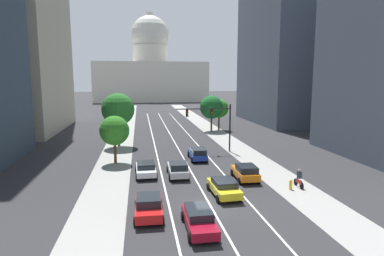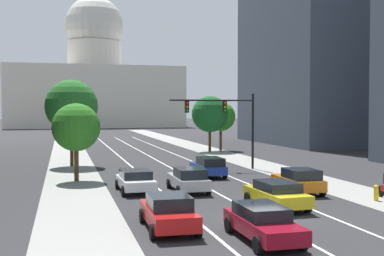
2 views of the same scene
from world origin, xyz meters
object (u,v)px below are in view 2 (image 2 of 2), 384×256
(traffic_signal_mast, at_px, (227,116))
(street_tree_mid_right, at_px, (221,117))
(car_orange, at_px, (299,180))
(car_white, at_px, (136,180))
(capitol_building, at_px, (95,83))
(fire_hydrant, at_px, (376,193))
(street_tree_near_left, at_px, (76,128))
(car_yellow, at_px, (277,194))
(street_tree_near_right, at_px, (210,114))
(car_blue, at_px, (209,166))
(street_tree_mid_left, at_px, (71,106))
(car_crimson, at_px, (263,222))
(car_red, at_px, (169,212))
(car_silver, at_px, (188,179))

(traffic_signal_mast, xyz_separation_m, street_tree_mid_right, (5.36, 18.64, -0.37))
(car_orange, relative_size, car_white, 0.97)
(capitol_building, relative_size, fire_hydrant, 53.01)
(fire_hydrant, height_order, street_tree_near_left, street_tree_near_left)
(car_yellow, xyz_separation_m, street_tree_near_right, (6.43, 34.10, 3.77))
(car_blue, relative_size, street_tree_mid_left, 0.60)
(car_orange, xyz_separation_m, street_tree_mid_right, (4.94, 31.19, 3.40))
(capitol_building, height_order, street_tree_near_left, capitol_building)
(car_crimson, xyz_separation_m, car_white, (-3.19, 12.74, -0.00))
(car_crimson, distance_m, traffic_signal_mast, 23.40)
(car_red, relative_size, traffic_signal_mast, 0.62)
(capitol_building, relative_size, car_orange, 11.67)
(street_tree_near_left, bearing_deg, fire_hydrant, -36.85)
(car_silver, xyz_separation_m, traffic_signal_mast, (5.95, 10.35, 3.79))
(car_blue, distance_m, traffic_signal_mast, 6.08)
(street_tree_near_right, bearing_deg, capitol_building, 95.05)
(car_red, bearing_deg, street_tree_near_right, -17.89)
(car_orange, xyz_separation_m, car_crimson, (-6.37, -9.75, -0.06))
(car_red, bearing_deg, street_tree_mid_right, -19.67)
(street_tree_mid_left, distance_m, street_tree_mid_right, 22.11)
(capitol_building, height_order, street_tree_near_right, capitol_building)
(street_tree_near_left, bearing_deg, car_white, -59.14)
(car_white, distance_m, street_tree_mid_right, 31.90)
(car_white, bearing_deg, street_tree_near_left, 29.52)
(car_white, bearing_deg, car_orange, -108.68)
(car_yellow, relative_size, street_tree_near_left, 0.82)
(car_red, height_order, street_tree_near_left, street_tree_near_left)
(car_yellow, height_order, car_crimson, car_yellow)
(street_tree_near_right, xyz_separation_m, street_tree_mid_right, (1.69, 0.99, -0.32))
(street_tree_near_left, bearing_deg, car_silver, -44.55)
(car_blue, xyz_separation_m, car_white, (-6.37, -5.69, -0.06))
(capitol_building, relative_size, car_red, 10.57)
(car_orange, relative_size, street_tree_mid_right, 0.69)
(car_red, bearing_deg, car_white, 1.07)
(car_red, distance_m, car_white, 10.07)
(car_silver, bearing_deg, fire_hydrant, -119.58)
(car_crimson, relative_size, car_silver, 1.05)
(car_blue, distance_m, car_white, 8.55)
(car_blue, bearing_deg, car_red, 158.82)
(car_orange, xyz_separation_m, street_tree_mid_left, (-13.13, 18.50, 4.60))
(car_crimson, bearing_deg, street_tree_near_left, 19.60)
(car_crimson, relative_size, street_tree_near_left, 0.85)
(car_silver, bearing_deg, car_yellow, -151.66)
(capitol_building, height_order, car_orange, capitol_building)
(car_yellow, height_order, street_tree_near_right, street_tree_near_right)
(car_crimson, distance_m, street_tree_near_left, 19.85)
(car_yellow, distance_m, street_tree_near_left, 16.27)
(fire_hydrant, bearing_deg, street_tree_near_right, 89.73)
(car_white, xyz_separation_m, street_tree_near_right, (12.81, 27.21, 3.78))
(car_yellow, distance_m, car_crimson, 6.66)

